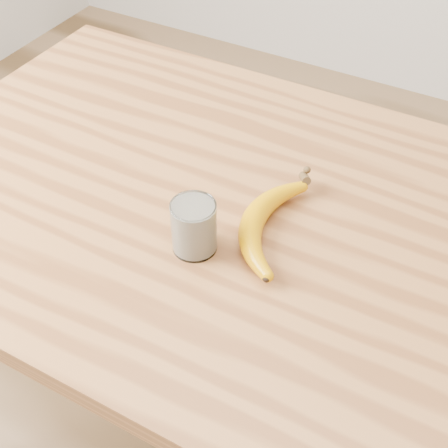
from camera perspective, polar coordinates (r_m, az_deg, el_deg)
The scene contains 3 objects.
table at distance 1.13m, azimuth -0.02°, elevation -2.87°, with size 1.20×0.80×0.90m.
smoothie_glass at distance 0.93m, azimuth -2.76°, elevation -0.24°, with size 0.07×0.07×0.09m.
banana at distance 0.98m, azimuth 2.63°, elevation 0.35°, with size 0.11×0.31×0.04m, color #C88400, non-canonical shape.
Camera 1 is at (0.37, -0.68, 1.59)m, focal length 50.00 mm.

